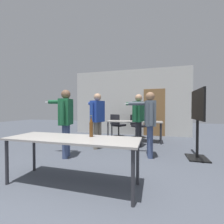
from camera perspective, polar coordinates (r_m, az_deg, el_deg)
ground_plane at (r=2.19m, az=-19.74°, el=-31.58°), size 24.00×24.00×0.00m
back_wall at (r=6.92m, az=6.87°, el=3.59°), size 5.25×0.12×2.96m
conference_table_near at (r=2.46m, az=-14.93°, el=-10.99°), size 2.09×0.67×0.73m
conference_table_far at (r=5.53m, az=8.47°, el=-4.19°), size 1.97×0.65×0.73m
tv_screen at (r=4.07m, az=29.83°, el=-1.44°), size 0.44×1.02×1.64m
person_right_polo at (r=3.81m, az=-17.31°, el=-1.72°), size 0.85×0.61×1.64m
person_far_watching at (r=4.48m, az=-5.70°, el=-1.30°), size 0.71×0.76×1.64m
person_center_tall at (r=3.77m, az=14.06°, el=-2.18°), size 0.79×0.59×1.59m
person_near_casual at (r=4.66m, az=9.91°, el=-1.28°), size 0.71×0.74×1.63m
office_chair_far_right at (r=6.30m, az=9.72°, el=-5.54°), size 0.69×0.68×0.94m
office_chair_mid_tucked at (r=6.31m, az=2.14°, el=-5.43°), size 0.62×0.66×0.95m
beer_bottle at (r=2.45m, az=-7.93°, el=-5.57°), size 0.06×0.06×0.34m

